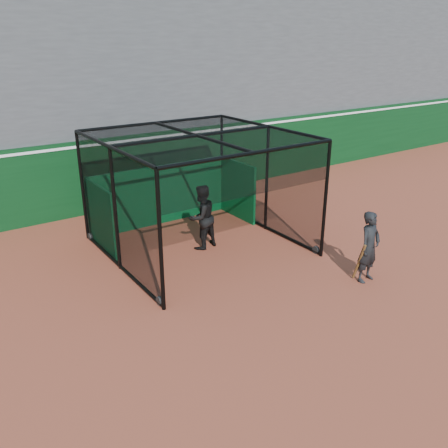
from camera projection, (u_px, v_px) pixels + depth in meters
ground at (252, 319)px, 10.17m from camera, size 120.00×120.00×0.00m
outfield_wall at (102, 174)px, 16.21m from camera, size 50.00×0.50×2.50m
grandstand at (57, 70)px, 17.94m from camera, size 50.00×7.85×8.95m
batting_cage at (198, 194)px, 13.11m from camera, size 4.96×4.96×3.21m
batter at (202, 217)px, 13.30m from camera, size 1.02×0.86×1.85m
on_deck_player at (369, 247)px, 11.48m from camera, size 0.70×0.51×1.80m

